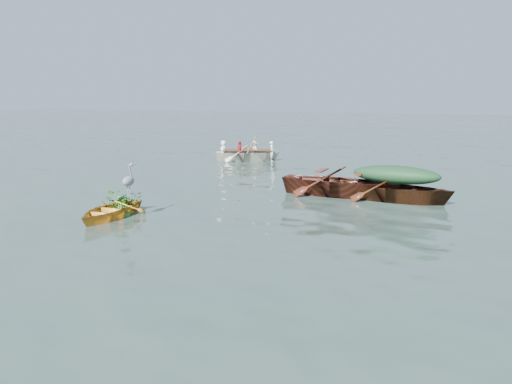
# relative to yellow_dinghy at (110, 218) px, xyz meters

# --- Properties ---
(ground) EXTENTS (140.00, 140.00, 0.00)m
(ground) POSITION_rel_yellow_dinghy_xyz_m (2.21, 0.82, 0.00)
(ground) COLOR #32463D
(ground) RESTS_ON ground
(yellow_dinghy) EXTENTS (1.21, 2.71, 0.70)m
(yellow_dinghy) POSITION_rel_yellow_dinghy_xyz_m (0.00, 0.00, 0.00)
(yellow_dinghy) COLOR gold
(yellow_dinghy) RESTS_ON ground
(green_tarp_boat) EXTENTS (4.57, 1.87, 1.04)m
(green_tarp_boat) POSITION_rel_yellow_dinghy_xyz_m (6.41, 4.45, 0.00)
(green_tarp_boat) COLOR #542913
(green_tarp_boat) RESTS_ON ground
(open_wooden_boat) EXTENTS (5.02, 1.91, 1.18)m
(open_wooden_boat) POSITION_rel_yellow_dinghy_xyz_m (4.81, 4.63, 0.00)
(open_wooden_boat) COLOR #5D2317
(open_wooden_boat) RESTS_ON ground
(rowed_boat) EXTENTS (4.28, 2.66, 0.97)m
(rowed_boat) POSITION_rel_yellow_dinghy_xyz_m (-0.66, 11.04, 0.00)
(rowed_boat) COLOR white
(rowed_boat) RESTS_ON ground
(green_tarp_cover) EXTENTS (2.51, 1.03, 0.52)m
(green_tarp_cover) POSITION_rel_yellow_dinghy_xyz_m (6.41, 4.45, 0.78)
(green_tarp_cover) COLOR #183A20
(green_tarp_cover) RESTS_ON green_tarp_boat
(thwart_benches) EXTENTS (2.52, 1.11, 0.04)m
(thwart_benches) POSITION_rel_yellow_dinghy_xyz_m (4.81, 4.63, 0.61)
(thwart_benches) COLOR #561F14
(thwart_benches) RESTS_ON open_wooden_boat
(heron) EXTENTS (0.29, 0.40, 0.92)m
(heron) POSITION_rel_yellow_dinghy_xyz_m (0.55, 0.06, 0.81)
(heron) COLOR gray
(heron) RESTS_ON yellow_dinghy
(dinghy_weeds) EXTENTS (0.71, 0.91, 0.60)m
(dinghy_weeds) POSITION_rel_yellow_dinghy_xyz_m (0.02, 0.55, 0.65)
(dinghy_weeds) COLOR #236F1D
(dinghy_weeds) RESTS_ON yellow_dinghy
(rowers) EXTENTS (3.09, 2.09, 0.76)m
(rowers) POSITION_rel_yellow_dinghy_xyz_m (-0.66, 11.04, 0.87)
(rowers) COLOR white
(rowers) RESTS_ON rowed_boat
(oars) EXTENTS (1.51, 2.64, 0.06)m
(oars) POSITION_rel_yellow_dinghy_xyz_m (-0.66, 11.04, 0.52)
(oars) COLOR olive
(oars) RESTS_ON rowed_boat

